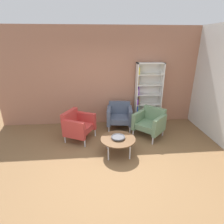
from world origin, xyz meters
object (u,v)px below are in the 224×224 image
object	(u,v)px
coffee_table_low	(118,140)
armchair_near_window	(119,115)
decorative_bowl	(118,137)
bookshelf_tall	(147,95)
armchair_corner_red	(78,125)
armchair_spare_guest	(150,122)

from	to	relation	value
coffee_table_low	armchair_near_window	distance (m)	1.36
armchair_near_window	decorative_bowl	bearing A→B (deg)	-91.61
bookshelf_tall	armchair_near_window	bearing A→B (deg)	-159.06
bookshelf_tall	armchair_near_window	distance (m)	1.07
armchair_corner_red	armchair_near_window	size ratio (longest dim) A/B	1.16
bookshelf_tall	decorative_bowl	world-z (taller)	bookshelf_tall
armchair_corner_red	armchair_spare_guest	distance (m)	1.95
bookshelf_tall	armchair_corner_red	world-z (taller)	bookshelf_tall
coffee_table_low	armchair_spare_guest	size ratio (longest dim) A/B	0.84
coffee_table_low	bookshelf_tall	bearing A→B (deg)	57.28
bookshelf_tall	coffee_table_low	bearing A→B (deg)	-122.72
decorative_bowl	armchair_spare_guest	xyz separation A→B (m)	(0.97, 0.79, -0.02)
armchair_corner_red	armchair_near_window	bearing A→B (deg)	-38.88
bookshelf_tall	armchair_spare_guest	distance (m)	1.03
decorative_bowl	armchair_near_window	size ratio (longest dim) A/B	0.41
coffee_table_low	decorative_bowl	size ratio (longest dim) A/B	2.50
armchair_corner_red	armchair_spare_guest	bearing A→B (deg)	-64.10
coffee_table_low	armchair_near_window	world-z (taller)	armchair_near_window
armchair_corner_red	armchair_near_window	xyz separation A→B (m)	(1.18, 0.57, 0.00)
bookshelf_tall	coffee_table_low	world-z (taller)	bookshelf_tall
bookshelf_tall	armchair_corner_red	distance (m)	2.31
armchair_corner_red	armchair_near_window	distance (m)	1.31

